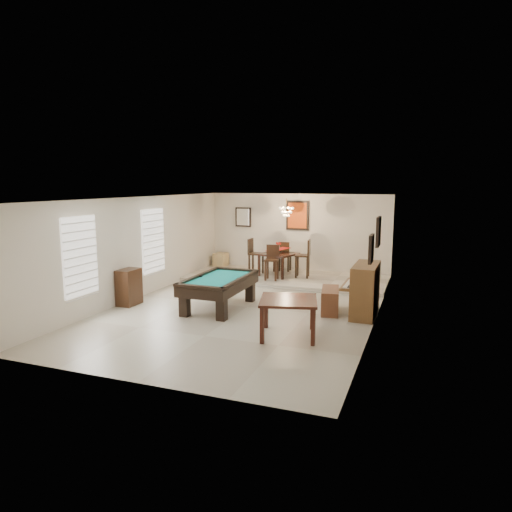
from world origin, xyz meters
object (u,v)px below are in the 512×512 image
Objects in this scene: flower_vase at (278,246)px; dining_chair_south at (272,263)px; dining_table at (278,262)px; dining_chair_west at (256,257)px; pool_table at (219,293)px; piano_bench at (330,300)px; dining_chair_east at (302,258)px; square_table at (288,318)px; corner_bench at (221,259)px; dining_chair_north at (285,256)px; upright_piano at (359,289)px; chandelier at (286,208)px; apothecary_chest at (129,287)px.

flower_vase reaches higher than dining_chair_south.
dining_table is 0.88× the size of dining_chair_west.
pool_table is 2.21× the size of piano_bench.
dining_chair_west is at bearing -96.29° from dining_chair_east.
pool_table is 2.50m from square_table.
dining_table is at bearing -20.43° from corner_bench.
dining_chair_east is at bearing 101.69° from square_table.
square_table is at bearing 105.26° from dining_chair_north.
dining_chair_north is at bearing 127.38° from upright_piano.
dining_table is at bearing -98.34° from dining_chair_east.
piano_bench is at bearing -53.84° from dining_table.
piano_bench is 0.96× the size of dining_chair_south.
dining_chair_east is 1.92× the size of chandelier.
piano_bench is 4.23× the size of flower_vase.
pool_table is at bearing -94.81° from flower_vase.
corner_bench is (-2.05, 4.52, -0.02)m from pool_table.
dining_chair_north is at bearing 86.23° from pool_table.
dining_table is 0.73m from dining_chair_west.
flower_vase reaches higher than square_table.
dining_chair_east is (0.79, -0.80, 0.09)m from dining_chair_north.
dining_table is 0.85× the size of dining_chair_east.
apothecary_chest is at bearing -124.70° from chandelier.
chandelier is at bearing 60.48° from dining_chair_south.
dining_chair_south is at bearing -33.63° from corner_bench.
flower_vase is at bearing 85.08° from pool_table.
apothecary_chest is 3.79× the size of flower_vase.
dining_table is at bearing 180.00° from flower_vase.
piano_bench is 4.85m from apothecary_chest.
piano_bench is (0.42, 1.96, -0.10)m from square_table.
dining_chair_east is at bearing 10.71° from chandelier.
dining_table is 2.01× the size of corner_bench.
dining_table is 0.52m from flower_vase.
square_table is at bearing 4.00° from dining_chair_east.
upright_piano is 5.49m from apothecary_chest.
dining_chair_north is (-0.02, 0.79, -0.45)m from flower_vase.
chandelier reaches higher than piano_bench.
dining_chair_east is (-2.10, 2.98, 0.12)m from upright_piano.
chandelier is (-2.59, 2.89, 1.62)m from upright_piano.
dining_table is 0.79m from dining_chair_north.
pool_table is 3.72m from flower_vase.
chandelier is (-1.52, 4.89, 1.83)m from square_table.
flower_vase is 0.84m from dining_chair_east.
apothecary_chest reaches higher than square_table.
upright_piano reaches higher than apothecary_chest.
upright_piano reaches higher than pool_table.
dining_table is 2.52m from corner_bench.
pool_table is 1.89× the size of dining_chair_east.
chandelier is (-0.49, -0.09, 1.50)m from dining_chair_east.
dining_table reaches higher than piano_bench.
square_table is 5.44m from chandelier.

